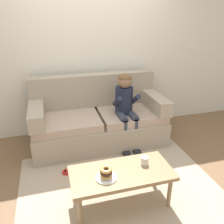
# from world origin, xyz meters

# --- Properties ---
(ground) EXTENTS (10.00, 10.00, 0.00)m
(ground) POSITION_xyz_m (0.00, 0.00, 0.00)
(ground) COLOR brown
(wall_back) EXTENTS (8.00, 0.10, 2.80)m
(wall_back) POSITION_xyz_m (0.00, 1.40, 1.40)
(wall_back) COLOR silver
(wall_back) RESTS_ON ground
(area_rug) EXTENTS (2.28, 1.70, 0.01)m
(area_rug) POSITION_xyz_m (0.00, -0.25, 0.01)
(area_rug) COLOR tan
(area_rug) RESTS_ON ground
(couch) EXTENTS (1.97, 0.90, 1.01)m
(couch) POSITION_xyz_m (0.01, 0.86, 0.36)
(couch) COLOR tan
(couch) RESTS_ON ground
(coffee_table) EXTENTS (1.05, 0.49, 0.41)m
(coffee_table) POSITION_xyz_m (-0.05, -0.51, 0.37)
(coffee_table) COLOR #937551
(coffee_table) RESTS_ON ground
(person_child) EXTENTS (0.34, 0.58, 1.10)m
(person_child) POSITION_xyz_m (0.37, 0.64, 0.67)
(person_child) COLOR #1E2338
(person_child) RESTS_ON ground
(plate) EXTENTS (0.21, 0.21, 0.01)m
(plate) POSITION_xyz_m (-0.23, -0.57, 0.42)
(plate) COLOR white
(plate) RESTS_ON coffee_table
(donut) EXTENTS (0.14, 0.14, 0.04)m
(donut) POSITION_xyz_m (-0.23, -0.57, 0.44)
(donut) COLOR tan
(donut) RESTS_ON plate
(donut_second) EXTENTS (0.14, 0.14, 0.04)m
(donut_second) POSITION_xyz_m (-0.23, -0.57, 0.48)
(donut_second) COLOR #422619
(donut_second) RESTS_ON donut
(donut_third) EXTENTS (0.16, 0.16, 0.04)m
(donut_third) POSITION_xyz_m (-0.23, -0.57, 0.52)
(donut_third) COLOR tan
(donut_third) RESTS_ON donut_second
(mug) EXTENTS (0.08, 0.08, 0.09)m
(mug) POSITION_xyz_m (0.22, -0.46, 0.46)
(mug) COLOR silver
(mug) RESTS_ON coffee_table
(toy_controller) EXTENTS (0.23, 0.09, 0.05)m
(toy_controller) POSITION_xyz_m (-0.52, 0.13, 0.03)
(toy_controller) COLOR red
(toy_controller) RESTS_ON ground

